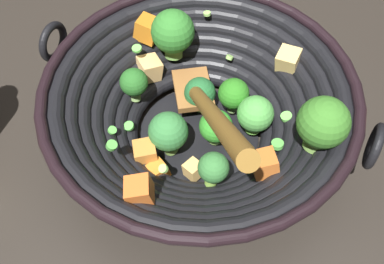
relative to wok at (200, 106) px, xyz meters
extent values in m
plane|color=#28231E|center=(0.00, 0.00, -0.07)|extent=(4.00, 4.00, 0.00)
cylinder|color=black|center=(0.00, 0.00, -0.06)|extent=(0.16, 0.16, 0.01)
torus|color=black|center=(0.00, 0.00, -0.05)|extent=(0.21, 0.21, 0.02)
torus|color=black|center=(0.00, 0.00, -0.04)|extent=(0.24, 0.24, 0.02)
torus|color=black|center=(0.00, 0.00, -0.02)|extent=(0.27, 0.27, 0.02)
torus|color=black|center=(0.00, 0.00, -0.01)|extent=(0.29, 0.29, 0.02)
torus|color=black|center=(0.00, 0.00, 0.00)|extent=(0.32, 0.32, 0.02)
torus|color=black|center=(0.00, 0.00, 0.01)|extent=(0.35, 0.35, 0.02)
torus|color=black|center=(0.00, 0.00, 0.02)|extent=(0.37, 0.37, 0.02)
torus|color=black|center=(0.00, 0.00, 0.03)|extent=(0.39, 0.39, 0.01)
torus|color=black|center=(0.18, 0.11, 0.03)|extent=(0.04, 0.05, 0.05)
torus|color=black|center=(-0.18, -0.11, 0.03)|extent=(0.04, 0.05, 0.05)
cylinder|color=#86AC5D|center=(0.08, 0.05, -0.02)|extent=(0.02, 0.02, 0.02)
sphere|color=#266123|center=(0.08, 0.05, 0.00)|extent=(0.04, 0.04, 0.04)
cylinder|color=#5DA238|center=(-0.04, -0.06, -0.04)|extent=(0.03, 0.03, 0.02)
sphere|color=#4C9C43|center=(-0.04, -0.06, -0.01)|extent=(0.05, 0.05, 0.05)
cylinder|color=#659243|center=(0.11, -0.03, -0.01)|extent=(0.04, 0.04, 0.03)
sphere|color=#2F762A|center=(0.11, -0.03, 0.03)|extent=(0.06, 0.06, 0.06)
cylinder|color=#75AA48|center=(0.03, -0.02, -0.05)|extent=(0.02, 0.02, 0.02)
sphere|color=#225E2E|center=(0.03, -0.02, -0.02)|extent=(0.04, 0.04, 0.04)
cylinder|color=#769D52|center=(0.00, -0.05, -0.04)|extent=(0.02, 0.02, 0.02)
sphere|color=#2A751D|center=(0.00, -0.05, -0.01)|extent=(0.04, 0.04, 0.04)
cylinder|color=#78A046|center=(0.00, 0.05, -0.05)|extent=(0.03, 0.03, 0.02)
sphere|color=#337639|center=(0.00, 0.05, -0.01)|extent=(0.05, 0.05, 0.05)
cylinder|color=#89B852|center=(-0.02, -0.01, -0.05)|extent=(0.02, 0.02, 0.01)
sphere|color=green|center=(-0.02, -0.01, -0.02)|extent=(0.04, 0.04, 0.04)
cylinder|color=#7AAC3F|center=(-0.08, 0.04, -0.02)|extent=(0.02, 0.02, 0.02)
sphere|color=#367637|center=(-0.08, 0.04, 0.00)|extent=(0.04, 0.04, 0.04)
cylinder|color=#6EA14A|center=(0.12, -0.04, -0.01)|extent=(0.03, 0.03, 0.01)
sphere|color=#368B2B|center=(0.12, -0.04, 0.02)|extent=(0.04, 0.04, 0.04)
cylinder|color=#6F9D45|center=(-0.13, -0.07, 0.02)|extent=(0.04, 0.04, 0.03)
sphere|color=#387526|center=(-0.13, -0.07, 0.05)|extent=(0.06, 0.06, 0.06)
cube|color=#CB6829|center=(-0.11, -0.01, 0.00)|extent=(0.04, 0.04, 0.04)
cube|color=orange|center=(0.14, -0.01, 0.02)|extent=(0.04, 0.05, 0.04)
cube|color=#E4BC6B|center=(-0.01, -0.14, 0.01)|extent=(0.04, 0.04, 0.03)
cube|color=#D36527|center=(-0.07, 0.13, 0.02)|extent=(0.04, 0.04, 0.03)
cube|color=#C97C33|center=(0.00, 0.08, -0.03)|extent=(0.04, 0.04, 0.03)
cube|color=#E9B665|center=(-0.05, 0.05, -0.04)|extent=(0.03, 0.02, 0.02)
cube|color=orange|center=(-0.02, 0.08, -0.04)|extent=(0.02, 0.02, 0.03)
cube|color=#E9B76F|center=(0.11, 0.01, -0.02)|extent=(0.03, 0.04, 0.03)
cylinder|color=#99D166|center=(-0.04, 0.08, -0.01)|extent=(0.01, 0.01, 0.01)
cylinder|color=#6BC651|center=(-0.07, -0.09, -0.02)|extent=(0.02, 0.02, 0.01)
cylinder|color=#56B247|center=(0.04, 0.11, -0.01)|extent=(0.01, 0.01, 0.01)
cylinder|color=#99D166|center=(0.05, -0.09, -0.01)|extent=(0.01, 0.01, 0.01)
cylinder|color=#56B247|center=(0.05, 0.08, -0.03)|extent=(0.01, 0.01, 0.01)
cylinder|color=#56B247|center=(0.00, 0.12, 0.02)|extent=(0.02, 0.02, 0.01)
cylinder|color=#56B247|center=(-0.10, -0.05, -0.01)|extent=(0.02, 0.02, 0.01)
cylinder|color=#99D166|center=(0.11, -0.09, 0.03)|extent=(0.01, 0.01, 0.01)
cylinder|color=#6BC651|center=(0.12, 0.02, 0.02)|extent=(0.02, 0.02, 0.01)
cylinder|color=#56B247|center=(-0.02, -0.01, -0.03)|extent=(0.02, 0.02, 0.00)
cube|color=brown|center=(0.05, -0.02, -0.03)|extent=(0.09, 0.08, 0.01)
cylinder|color=olive|center=(-0.07, 0.04, 0.09)|extent=(0.21, 0.12, 0.20)
camera|label=1|loc=(-0.28, 0.21, 0.44)|focal=41.89mm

